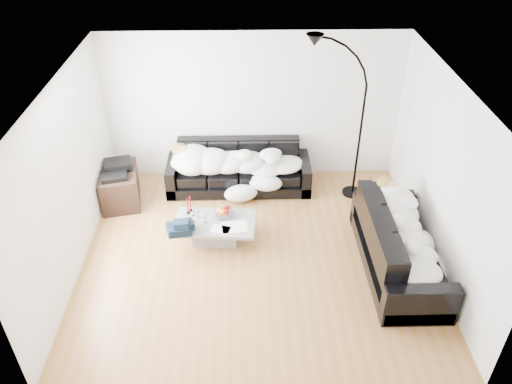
{
  "coord_description": "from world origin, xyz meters",
  "views": [
    {
      "loc": [
        -0.13,
        -5.52,
        4.92
      ],
      "look_at": [
        0.0,
        0.3,
        0.9
      ],
      "focal_mm": 35.0,
      "sensor_mm": 36.0,
      "label": 1
    }
  ],
  "objects_px": {
    "candle_left": "(188,206)",
    "coffee_table": "(215,231)",
    "wine_glass_a": "(198,213)",
    "wine_glass_b": "(193,216)",
    "shoes": "(385,251)",
    "sofa_right": "(401,243)",
    "sleeper_right": "(403,231)",
    "fruit_bowl": "(224,211)",
    "stereo": "(117,168)",
    "candle_right": "(190,204)",
    "av_cabinet": "(120,186)",
    "wine_glass_c": "(205,218)",
    "floor_lamp": "(361,131)",
    "sofa_back": "(239,168)",
    "sleeper_back": "(238,158)"
  },
  "relations": [
    {
      "from": "sofa_right",
      "to": "fruit_bowl",
      "type": "distance_m",
      "value": 2.59
    },
    {
      "from": "fruit_bowl",
      "to": "candle_right",
      "type": "distance_m",
      "value": 0.53
    },
    {
      "from": "sofa_back",
      "to": "candle_left",
      "type": "relative_size",
      "value": 9.2
    },
    {
      "from": "sleeper_right",
      "to": "fruit_bowl",
      "type": "xyz_separation_m",
      "value": [
        -2.46,
        0.8,
        -0.22
      ]
    },
    {
      "from": "shoes",
      "to": "stereo",
      "type": "relative_size",
      "value": 1.09
    },
    {
      "from": "wine_glass_c",
      "to": "shoes",
      "type": "relative_size",
      "value": 0.35
    },
    {
      "from": "wine_glass_c",
      "to": "candle_left",
      "type": "bearing_deg",
      "value": 140.74
    },
    {
      "from": "sleeper_back",
      "to": "stereo",
      "type": "distance_m",
      "value": 2.0
    },
    {
      "from": "wine_glass_a",
      "to": "wine_glass_b",
      "type": "xyz_separation_m",
      "value": [
        -0.06,
        -0.1,
        0.01
      ]
    },
    {
      "from": "wine_glass_b",
      "to": "wine_glass_c",
      "type": "bearing_deg",
      "value": -10.92
    },
    {
      "from": "sofa_right",
      "to": "wine_glass_c",
      "type": "height_order",
      "value": "sofa_right"
    },
    {
      "from": "coffee_table",
      "to": "sofa_right",
      "type": "bearing_deg",
      "value": -14.13
    },
    {
      "from": "coffee_table",
      "to": "fruit_bowl",
      "type": "relative_size",
      "value": 4.41
    },
    {
      "from": "coffee_table",
      "to": "wine_glass_a",
      "type": "relative_size",
      "value": 7.45
    },
    {
      "from": "sofa_right",
      "to": "stereo",
      "type": "relative_size",
      "value": 4.99
    },
    {
      "from": "sofa_back",
      "to": "sleeper_right",
      "type": "relative_size",
      "value": 1.3
    },
    {
      "from": "candle_left",
      "to": "coffee_table",
      "type": "bearing_deg",
      "value": -27.45
    },
    {
      "from": "sleeper_back",
      "to": "wine_glass_c",
      "type": "height_order",
      "value": "sleeper_back"
    },
    {
      "from": "sleeper_right",
      "to": "coffee_table",
      "type": "relative_size",
      "value": 1.58
    },
    {
      "from": "wine_glass_c",
      "to": "floor_lamp",
      "type": "distance_m",
      "value": 2.84
    },
    {
      "from": "coffee_table",
      "to": "wine_glass_c",
      "type": "bearing_deg",
      "value": -176.68
    },
    {
      "from": "sofa_right",
      "to": "candle_right",
      "type": "distance_m",
      "value": 3.12
    },
    {
      "from": "wine_glass_a",
      "to": "floor_lamp",
      "type": "bearing_deg",
      "value": 22.79
    },
    {
      "from": "sofa_right",
      "to": "sleeper_right",
      "type": "relative_size",
      "value": 1.17
    },
    {
      "from": "wine_glass_a",
      "to": "fruit_bowl",
      "type": "bearing_deg",
      "value": 4.48
    },
    {
      "from": "sleeper_right",
      "to": "fruit_bowl",
      "type": "height_order",
      "value": "sleeper_right"
    },
    {
      "from": "sofa_right",
      "to": "wine_glass_a",
      "type": "height_order",
      "value": "sofa_right"
    },
    {
      "from": "coffee_table",
      "to": "floor_lamp",
      "type": "relative_size",
      "value": 0.49
    },
    {
      "from": "sleeper_back",
      "to": "candle_left",
      "type": "bearing_deg",
      "value": -123.18
    },
    {
      "from": "shoes",
      "to": "av_cabinet",
      "type": "bearing_deg",
      "value": 166.51
    },
    {
      "from": "sofa_right",
      "to": "stereo",
      "type": "xyz_separation_m",
      "value": [
        -4.22,
        1.7,
        0.21
      ]
    },
    {
      "from": "sleeper_back",
      "to": "av_cabinet",
      "type": "xyz_separation_m",
      "value": [
        -1.97,
        -0.33,
        -0.33
      ]
    },
    {
      "from": "wine_glass_a",
      "to": "sleeper_back",
      "type": "bearing_deg",
      "value": 64.54
    },
    {
      "from": "wine_glass_a",
      "to": "av_cabinet",
      "type": "height_order",
      "value": "av_cabinet"
    },
    {
      "from": "sofa_right",
      "to": "floor_lamp",
      "type": "xyz_separation_m",
      "value": [
        -0.28,
        1.85,
        0.77
      ]
    },
    {
      "from": "sofa_back",
      "to": "stereo",
      "type": "height_order",
      "value": "sofa_back"
    },
    {
      "from": "wine_glass_c",
      "to": "wine_glass_a",
      "type": "bearing_deg",
      "value": 130.9
    },
    {
      "from": "sofa_right",
      "to": "wine_glass_a",
      "type": "distance_m",
      "value": 2.95
    },
    {
      "from": "sofa_right",
      "to": "candle_left",
      "type": "height_order",
      "value": "sofa_right"
    },
    {
      "from": "fruit_bowl",
      "to": "sofa_back",
      "type": "bearing_deg",
      "value": 80.47
    },
    {
      "from": "av_cabinet",
      "to": "wine_glass_a",
      "type": "bearing_deg",
      "value": -45.18
    },
    {
      "from": "sofa_back",
      "to": "shoes",
      "type": "relative_size",
      "value": 5.09
    },
    {
      "from": "wine_glass_b",
      "to": "shoes",
      "type": "height_order",
      "value": "wine_glass_b"
    },
    {
      "from": "sleeper_right",
      "to": "coffee_table",
      "type": "bearing_deg",
      "value": 75.87
    },
    {
      "from": "sleeper_right",
      "to": "shoes",
      "type": "distance_m",
      "value": 0.66
    },
    {
      "from": "sofa_back",
      "to": "sleeper_right",
      "type": "height_order",
      "value": "sleeper_right"
    },
    {
      "from": "sofa_right",
      "to": "wine_glass_a",
      "type": "xyz_separation_m",
      "value": [
        -2.85,
        0.77,
        -0.02
      ]
    },
    {
      "from": "coffee_table",
      "to": "stereo",
      "type": "height_order",
      "value": "stereo"
    },
    {
      "from": "av_cabinet",
      "to": "wine_glass_b",
      "type": "bearing_deg",
      "value": -49.13
    },
    {
      "from": "wine_glass_b",
      "to": "candle_right",
      "type": "distance_m",
      "value": 0.27
    }
  ]
}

